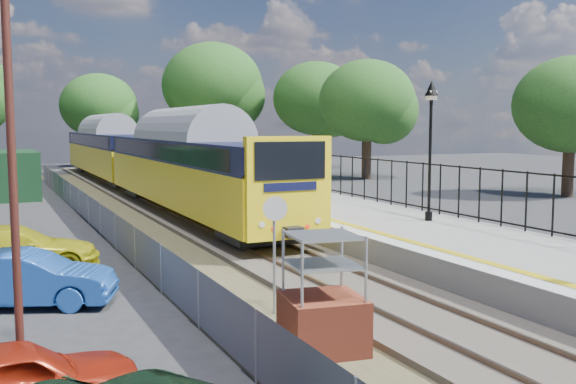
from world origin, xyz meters
TOP-DOWN VIEW (x-y plane):
  - ground at (0.00, 0.00)m, footprint 120.00×120.00m
  - track_bed at (-0.47, 9.67)m, footprint 5.90×80.00m
  - platform at (4.20, 8.00)m, footprint 5.00×70.00m
  - platform_edge at (2.14, 8.00)m, footprint 0.90×70.00m
  - victorian_lamp_north at (5.30, 6.00)m, footprint 0.44×0.44m
  - palisade_fence at (6.55, 2.24)m, footprint 0.12×26.00m
  - wire_fence at (-4.20, 12.00)m, footprint 0.06×52.00m
  - tree_line at (1.40, 42.00)m, footprint 56.80×43.80m
  - train at (0.00, 26.05)m, footprint 2.82×40.83m
  - brick_plinth at (-2.62, -1.28)m, footprint 1.54×1.54m
  - speed_sign at (-2.50, 1.08)m, footprint 0.51×0.18m
  - carpark_lamp at (-7.59, -1.21)m, footprint 0.25×0.50m
  - car_red at (-7.71, -1.91)m, footprint 3.56×1.77m
  - car_blue at (-7.20, 4.16)m, footprint 4.03×2.64m
  - car_yellow at (-7.32, 7.85)m, footprint 4.72×2.45m

SIDE VIEW (x-z plane):
  - ground at x=0.00m, z-range 0.00..0.00m
  - track_bed at x=-0.47m, z-range -0.05..0.24m
  - platform at x=4.20m, z-range 0.00..0.90m
  - car_red at x=-7.71m, z-range 0.00..1.17m
  - wire_fence at x=-4.20m, z-range 0.00..1.20m
  - car_blue at x=-7.20m, z-range 0.00..1.25m
  - car_yellow at x=-7.32m, z-range 0.00..1.31m
  - platform_edge at x=2.14m, z-range 0.90..0.91m
  - brick_plinth at x=-2.62m, z-range -0.04..2.14m
  - speed_sign at x=-2.50m, z-range 0.44..3.03m
  - palisade_fence at x=6.55m, z-range 0.84..2.84m
  - train at x=0.00m, z-range 0.59..4.09m
  - carpark_lamp at x=-7.59m, z-range 0.50..7.80m
  - victorian_lamp_north at x=5.30m, z-range 2.00..6.60m
  - tree_line at x=1.40m, z-range 0.67..12.55m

